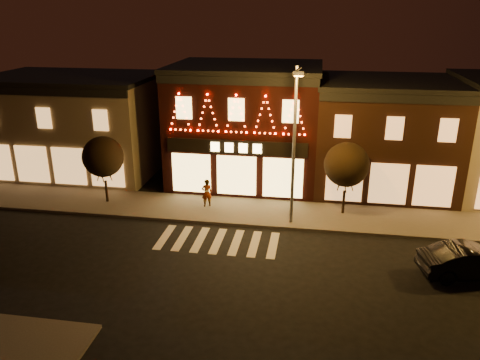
# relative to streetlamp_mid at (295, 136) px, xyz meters

# --- Properties ---
(ground) EXTENTS (120.00, 120.00, 0.00)m
(ground) POSITION_rel_streetlamp_mid_xyz_m (-3.79, -6.52, -5.39)
(ground) COLOR black
(ground) RESTS_ON ground
(sidewalk_far) EXTENTS (44.00, 4.00, 0.15)m
(sidewalk_far) POSITION_rel_streetlamp_mid_xyz_m (-1.79, 1.48, -5.32)
(sidewalk_far) COLOR #47423D
(sidewalk_far) RESTS_ON ground
(building_left) EXTENTS (12.20, 8.28, 7.30)m
(building_left) POSITION_rel_streetlamp_mid_xyz_m (-16.79, 7.47, -1.73)
(building_left) COLOR #7B6B58
(building_left) RESTS_ON ground
(building_pulp) EXTENTS (10.20, 8.34, 8.30)m
(building_pulp) POSITION_rel_streetlamp_mid_xyz_m (-3.79, 7.46, -1.23)
(building_pulp) COLOR black
(building_pulp) RESTS_ON ground
(building_right_a) EXTENTS (9.20, 8.28, 7.50)m
(building_right_a) POSITION_rel_streetlamp_mid_xyz_m (5.71, 7.47, -1.63)
(building_right_a) COLOR #341B12
(building_right_a) RESTS_ON ground
(streetlamp_mid) EXTENTS (0.59, 2.05, 8.93)m
(streetlamp_mid) POSITION_rel_streetlamp_mid_xyz_m (0.00, 0.00, 0.00)
(streetlamp_mid) COLOR #59595E
(streetlamp_mid) RESTS_ON sidewalk_far
(tree_left) EXTENTS (2.57, 2.57, 4.29)m
(tree_left) POSITION_rel_streetlamp_mid_xyz_m (-11.91, 1.47, -2.24)
(tree_left) COLOR black
(tree_left) RESTS_ON sidewalk_far
(tree_right) EXTENTS (2.64, 2.64, 4.41)m
(tree_right) POSITION_rel_streetlamp_mid_xyz_m (3.01, 2.06, -2.15)
(tree_right) COLOR black
(tree_right) RESTS_ON sidewalk_far
(dark_sedan) EXTENTS (4.96, 2.61, 1.56)m
(dark_sedan) POSITION_rel_streetlamp_mid_xyz_m (8.61, -4.09, -4.62)
(dark_sedan) COLOR black
(dark_sedan) RESTS_ON ground
(pedestrian) EXTENTS (0.77, 0.66, 1.78)m
(pedestrian) POSITION_rel_streetlamp_mid_xyz_m (-5.39, 1.75, -4.35)
(pedestrian) COLOR gray
(pedestrian) RESTS_ON sidewalk_far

